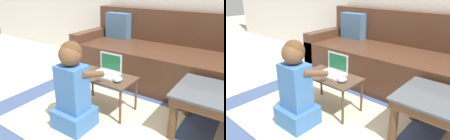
% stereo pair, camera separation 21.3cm
% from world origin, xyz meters
% --- Properties ---
extents(ground_plane, '(16.00, 16.00, 0.00)m').
position_xyz_m(ground_plane, '(0.00, 0.00, 0.00)').
color(ground_plane, beige).
extents(area_rug, '(2.08, 1.62, 0.01)m').
position_xyz_m(area_rug, '(-0.11, -0.20, 0.00)').
color(area_rug, '#3D517A').
rests_on(area_rug, ground_plane).
extents(couch, '(2.22, 0.90, 0.90)m').
position_xyz_m(couch, '(0.05, 0.97, 0.31)').
color(couch, '#4C2D1E').
rests_on(couch, ground_plane).
extents(laptop_desk, '(0.61, 0.34, 0.37)m').
position_xyz_m(laptop_desk, '(-0.11, 0.00, 0.32)').
color(laptop_desk, '#4C3828').
rests_on(laptop_desk, ground_plane).
extents(laptop, '(0.26, 0.20, 0.21)m').
position_xyz_m(laptop, '(-0.11, 0.04, 0.40)').
color(laptop, silver).
rests_on(laptop, laptop_desk).
extents(computer_mouse, '(0.07, 0.10, 0.04)m').
position_xyz_m(computer_mouse, '(0.07, -0.03, 0.39)').
color(computer_mouse, '#B2B7C1').
rests_on(computer_mouse, laptop_desk).
extents(person_seated, '(0.31, 0.43, 0.80)m').
position_xyz_m(person_seated, '(-0.15, -0.40, 0.37)').
color(person_seated, '#3D70B2').
rests_on(person_seated, ground_plane).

